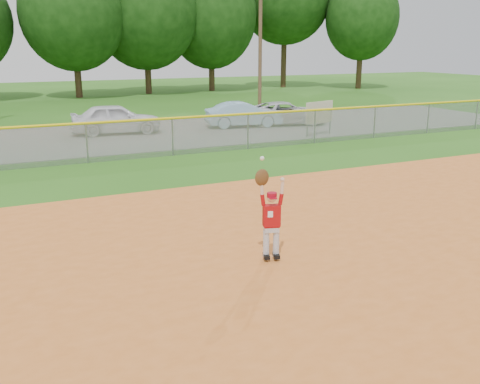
% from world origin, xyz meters
% --- Properties ---
extents(ground, '(120.00, 120.00, 0.00)m').
position_xyz_m(ground, '(0.00, 0.00, 0.00)').
color(ground, '#285E15').
rests_on(ground, ground).
extents(clay_infield, '(24.00, 16.00, 0.04)m').
position_xyz_m(clay_infield, '(0.00, -3.00, 0.02)').
color(clay_infield, '#CC6624').
rests_on(clay_infield, ground).
extents(parking_strip, '(44.00, 10.00, 0.03)m').
position_xyz_m(parking_strip, '(0.00, 16.00, 0.01)').
color(parking_strip, slate).
rests_on(parking_strip, ground).
extents(car_white_a, '(4.54, 2.29, 1.48)m').
position_xyz_m(car_white_a, '(-0.88, 16.31, 0.77)').
color(car_white_a, silver).
rests_on(car_white_a, parking_strip).
extents(car_blue, '(4.22, 2.11, 1.33)m').
position_xyz_m(car_blue, '(5.85, 15.75, 0.69)').
color(car_blue, '#85AEC6').
rests_on(car_blue, parking_strip).
extents(car_white_b, '(4.88, 3.13, 1.25)m').
position_xyz_m(car_white_b, '(8.34, 15.57, 0.66)').
color(car_white_b, silver).
rests_on(car_white_b, parking_strip).
extents(sponsor_sign, '(1.83, 0.57, 1.68)m').
position_xyz_m(sponsor_sign, '(7.93, 11.60, 1.11)').
color(sponsor_sign, gray).
rests_on(sponsor_sign, ground).
extents(outfield_fence, '(40.06, 0.10, 1.55)m').
position_xyz_m(outfield_fence, '(0.00, 10.00, 0.88)').
color(outfield_fence, gray).
rests_on(outfield_fence, ground).
extents(power_lines, '(19.40, 0.24, 9.00)m').
position_xyz_m(power_lines, '(1.00, 22.00, 4.68)').
color(power_lines, '#4C3823').
rests_on(power_lines, ground).
extents(tree_line, '(62.37, 13.00, 14.43)m').
position_xyz_m(tree_line, '(0.96, 37.90, 7.53)').
color(tree_line, '#422D1C').
rests_on(tree_line, ground).
extents(ballplayer, '(0.61, 0.35, 2.11)m').
position_xyz_m(ballplayer, '(-1.61, -1.26, 1.01)').
color(ballplayer, silver).
rests_on(ballplayer, ground).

